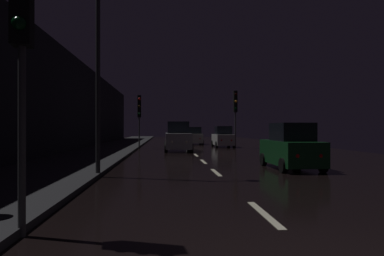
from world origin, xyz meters
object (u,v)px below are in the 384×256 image
(traffic_light_near_left, at_px, (22,12))
(traffic_light_far_right, at_px, (235,106))
(car_approaching_headlights, at_px, (178,138))
(car_parked_right_near, at_px, (291,148))
(streetlamp_overhead, at_px, (110,29))
(car_distant_taillights, at_px, (194,136))
(car_parked_right_far, at_px, (223,138))
(traffic_light_far_left, at_px, (139,110))

(traffic_light_near_left, bearing_deg, traffic_light_far_right, 152.20)
(car_approaching_headlights, height_order, car_parked_right_near, car_approaching_headlights)
(streetlamp_overhead, relative_size, car_distant_taillights, 2.17)
(traffic_light_near_left, height_order, car_parked_right_far, traffic_light_near_left)
(traffic_light_far_right, distance_m, car_distant_taillights, 8.43)
(traffic_light_far_left, relative_size, car_parked_right_near, 1.17)
(traffic_light_far_right, bearing_deg, car_parked_right_near, -5.89)
(traffic_light_far_left, distance_m, car_parked_right_near, 17.03)
(car_distant_taillights, distance_m, car_parked_right_far, 5.94)
(car_approaching_headlights, bearing_deg, streetlamp_overhead, -12.22)
(car_approaching_headlights, bearing_deg, traffic_light_far_left, -134.85)
(car_parked_right_near, bearing_deg, traffic_light_far_left, 26.86)
(car_parked_right_near, bearing_deg, traffic_light_far_right, -2.97)
(car_distant_taillights, bearing_deg, streetlamp_overhead, 168.12)
(car_parked_right_far, bearing_deg, car_parked_right_near, -180.00)
(streetlamp_overhead, relative_size, car_parked_right_near, 2.08)
(traffic_light_near_left, bearing_deg, car_distant_taillights, 161.75)
(traffic_light_far_left, height_order, car_parked_right_far, traffic_light_far_left)
(traffic_light_near_left, xyz_separation_m, car_parked_right_far, (7.72, 25.91, -2.73))
(car_parked_right_far, bearing_deg, traffic_light_near_left, 163.41)
(traffic_light_far_right, xyz_separation_m, streetlamp_overhead, (-8.20, -17.31, 1.60))
(car_distant_taillights, bearing_deg, traffic_light_far_right, -157.67)
(traffic_light_near_left, height_order, car_approaching_headlights, traffic_light_near_left)
(traffic_light_far_left, distance_m, traffic_light_near_left, 23.69)
(traffic_light_far_left, distance_m, car_approaching_headlights, 5.05)
(car_parked_right_near, height_order, car_parked_right_far, car_parked_right_near)
(car_approaching_headlights, relative_size, car_parked_right_far, 1.16)
(traffic_light_far_left, xyz_separation_m, car_parked_right_far, (7.62, 2.22, -2.41))
(traffic_light_near_left, bearing_deg, traffic_light_far_left, 171.45)
(car_distant_taillights, relative_size, car_parked_right_far, 0.97)
(traffic_light_far_left, bearing_deg, car_parked_right_far, 99.03)
(car_parked_right_near, bearing_deg, car_approaching_headlights, 20.45)
(traffic_light_near_left, bearing_deg, car_parked_right_far, 155.09)
(car_parked_right_far, bearing_deg, car_approaching_headlights, 140.65)
(traffic_light_far_right, height_order, traffic_light_near_left, traffic_light_far_right)
(streetlamp_overhead, xyz_separation_m, car_parked_right_far, (7.40, 19.14, -4.42))
(traffic_light_far_left, relative_size, streetlamp_overhead, 0.56)
(streetlamp_overhead, distance_m, car_parked_right_far, 20.99)
(car_approaching_headlights, bearing_deg, car_parked_right_far, 140.65)
(traffic_light_far_right, xyz_separation_m, car_parked_right_far, (-0.80, 1.83, -2.82))
(traffic_light_far_right, height_order, car_parked_right_near, traffic_light_far_right)
(streetlamp_overhead, distance_m, car_approaching_headlights, 14.70)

